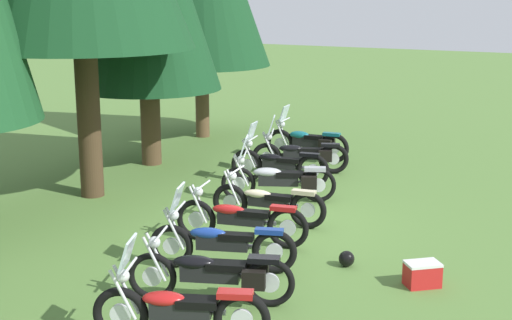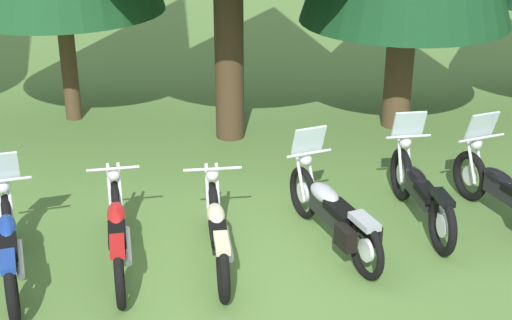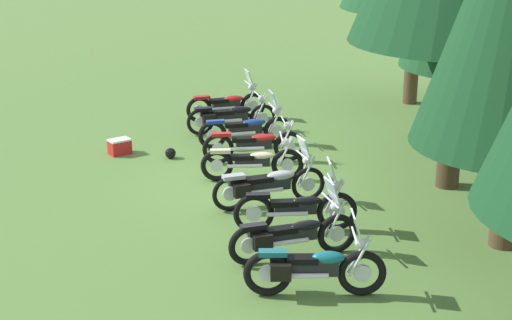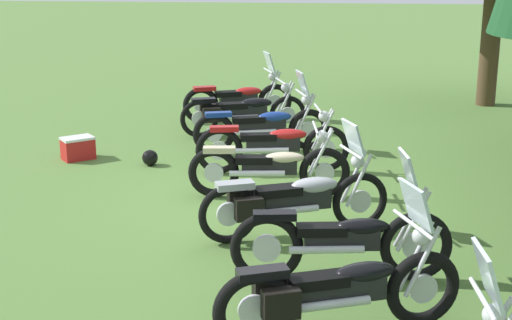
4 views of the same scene
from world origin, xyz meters
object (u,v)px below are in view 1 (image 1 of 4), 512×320
Objects in this scene: motorcycle_2 at (220,243)px; picnic_cooler at (422,274)px; motorcycle_8 at (308,142)px; dropped_helmet at (347,259)px; motorcycle_0 at (178,309)px; motorcycle_5 at (280,179)px; motorcycle_3 at (240,219)px; motorcycle_4 at (268,202)px; motorcycle_1 at (214,273)px; motorcycle_7 at (301,154)px; motorcycle_6 at (278,164)px.

motorcycle_2 is 3.11m from picnic_cooler.
dropped_helmet is (-6.49, -3.34, -0.35)m from motorcycle_8.
motorcycle_0 is 0.96× the size of motorcycle_5.
motorcycle_3 reaches higher than picnic_cooler.
motorcycle_4 reaches higher than dropped_helmet.
motorcycle_1 is at bearing 127.49° from picnic_cooler.
motorcycle_7 is (2.39, 0.53, -0.02)m from motorcycle_5.
dropped_helmet is (3.38, -1.02, -0.33)m from motorcycle_0.
motorcycle_5 is at bearing 99.53° from motorcycle_8.
motorcycle_2 is at bearing 104.60° from picnic_cooler.
motorcycle_0 reaches higher than motorcycle_4.
motorcycle_8 reaches higher than motorcycle_0.
motorcycle_4 is at bearing -95.33° from motorcycle_1.
motorcycle_2 is (2.35, 0.71, -0.01)m from motorcycle_0.
motorcycle_4 is at bearing -99.79° from motorcycle_2.
motorcycle_5 is 1.02× the size of motorcycle_7.
motorcycle_4 is 2.49m from dropped_helmet.
motorcycle_6 reaches higher than motorcycle_1.
motorcycle_2 is at bearing 92.79° from motorcycle_3.
motorcycle_8 reaches higher than motorcycle_5.
motorcycle_6 reaches higher than motorcycle_0.
motorcycle_0 is at bearing 95.86° from motorcycle_4.
motorcycle_3 is 3.90× the size of picnic_cooler.
motorcycle_3 is at bearing 79.70° from motorcycle_7.
motorcycle_8 is at bearing -97.30° from motorcycle_0.
motorcycle_7 is (1.17, -0.07, -0.01)m from motorcycle_6.
motorcycle_8 reaches higher than motorcycle_2.
motorcycle_1 is 1.02× the size of motorcycle_4.
motorcycle_1 is 2.49m from dropped_helmet.
dropped_helmet is at bearing -166.58° from motorcycle_2.
motorcycle_7 is (8.60, 1.97, -0.00)m from motorcycle_0.
picnic_cooler is at bearing 106.61° from motorcycle_7.
picnic_cooler is (-3.08, -3.73, -0.29)m from motorcycle_5.
motorcycle_0 is 4.87m from motorcycle_4.
picnic_cooler is (3.13, -2.29, -0.27)m from motorcycle_0.
motorcycle_8 reaches higher than motorcycle_1.
motorcycle_5 is at bearing 50.46° from picnic_cooler.
motorcycle_0 is at bearing 97.41° from motorcycle_6.
motorcycle_7 is 6.94m from picnic_cooler.
motorcycle_5 reaches higher than motorcycle_3.
picnic_cooler is (-6.74, -4.61, -0.29)m from motorcycle_8.
motorcycle_2 is 3.93m from motorcycle_5.
motorcycle_8 is at bearing -88.09° from motorcycle_3.
picnic_cooler is at bearing 162.47° from motorcycle_3.
picnic_cooler is (1.90, -2.48, -0.27)m from motorcycle_1.
motorcycle_1 is 1.00× the size of motorcycle_6.
motorcycle_6 is at bearing -92.78° from motorcycle_2.
motorcycle_1 is 3.77× the size of picnic_cooler.
motorcycle_4 is (4.76, 1.03, -0.03)m from motorcycle_0.
motorcycle_2 is 2.43m from motorcycle_4.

